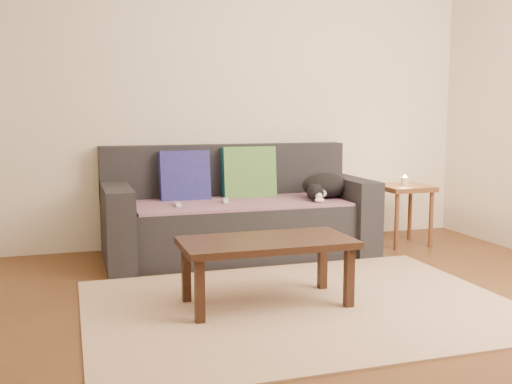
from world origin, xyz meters
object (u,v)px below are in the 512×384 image
cat (325,186)px  coffee_table (267,248)px  wii_remote_b (226,201)px  side_table (404,196)px  sofa (236,216)px  wii_remote_a (177,204)px

cat → coffee_table: (-0.90, -1.21, -0.19)m
wii_remote_b → coffee_table: 1.23m
wii_remote_b → side_table: (1.59, 0.00, -0.03)m
sofa → side_table: sofa is taller
cat → coffee_table: cat is taller
wii_remote_b → wii_remote_a: bearing=113.0°
sofa → wii_remote_a: 0.56m
wii_remote_a → coffee_table: (0.32, -1.15, -0.10)m
wii_remote_b → coffee_table: (-0.07, -1.22, -0.10)m
wii_remote_a → wii_remote_b: size_ratio=1.00×
wii_remote_b → side_table: bearing=-76.3°
cat → sofa: bearing=159.8°
side_table → coffee_table: (-1.66, -1.22, -0.07)m
cat → side_table: cat is taller
sofa → side_table: size_ratio=4.07×
coffee_table → sofa: bearing=82.0°
sofa → wii_remote_b: (-0.12, -0.11, 0.15)m
wii_remote_b → sofa: bearing=-31.9°
sofa → wii_remote_a: (-0.51, -0.18, 0.15)m
cat → coffee_table: 1.52m
side_table → coffee_table: 2.06m
side_table → wii_remote_a: bearing=-178.1°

